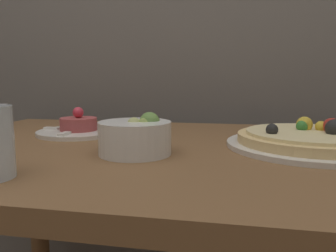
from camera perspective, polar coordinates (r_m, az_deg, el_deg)
name	(u,v)px	position (r m, az deg, el deg)	size (l,w,h in m)	color
dining_table	(162,199)	(0.74, -1.09, -12.56)	(1.13, 0.74, 0.78)	brown
pizza_plate	(311,140)	(0.73, 23.64, -2.19)	(0.34, 0.34, 0.06)	silver
tartare_plate	(79,129)	(0.87, -15.28, -0.43)	(0.21, 0.21, 0.07)	silver
small_bowl	(136,137)	(0.62, -5.63, -1.87)	(0.14, 0.14, 0.08)	white
salt_shaker	(3,117)	(1.03, -26.82, 1.41)	(0.03, 0.03, 0.07)	silver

